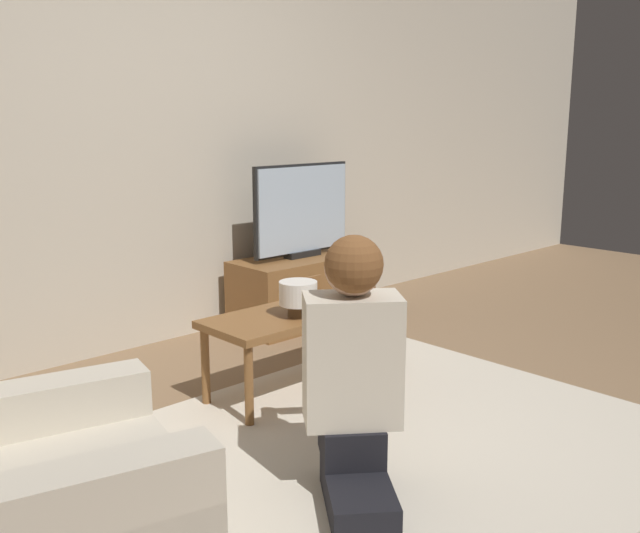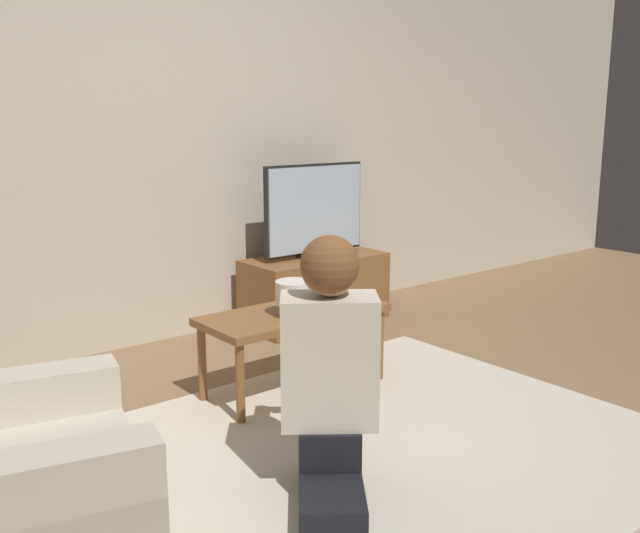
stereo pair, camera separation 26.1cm
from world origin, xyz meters
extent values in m
plane|color=#896B4C|center=(0.00, 0.00, 0.00)|extent=(10.00, 10.00, 0.00)
cube|color=beige|center=(0.00, 1.93, 1.30)|extent=(10.00, 0.06, 2.60)
cube|color=beige|center=(0.00, 0.00, 0.01)|extent=(2.45, 1.95, 0.02)
cube|color=brown|center=(1.02, 1.60, 0.22)|extent=(0.95, 0.44, 0.45)
cube|color=black|center=(1.02, 1.60, 0.47)|extent=(0.26, 0.08, 0.04)
cube|color=black|center=(1.02, 1.61, 0.76)|extent=(0.77, 0.03, 0.58)
cube|color=silver|center=(1.02, 1.60, 0.76)|extent=(0.74, 0.04, 0.55)
cube|color=brown|center=(0.18, 0.72, 0.40)|extent=(0.93, 0.41, 0.04)
cylinder|color=brown|center=(-0.24, 0.55, 0.19)|extent=(0.04, 0.04, 0.38)
cylinder|color=brown|center=(0.60, 0.55, 0.19)|extent=(0.04, 0.04, 0.38)
cylinder|color=brown|center=(-0.24, 0.88, 0.19)|extent=(0.04, 0.04, 0.38)
cylinder|color=brown|center=(0.60, 0.88, 0.19)|extent=(0.04, 0.04, 0.38)
cube|color=black|center=(-0.40, -0.25, 0.07)|extent=(0.43, 0.47, 0.11)
cube|color=black|center=(-0.30, -0.12, 0.20)|extent=(0.32, 0.32, 0.14)
cube|color=beige|center=(-0.30, -0.12, 0.50)|extent=(0.39, 0.37, 0.47)
sphere|color=tan|center=(-0.30, -0.12, 0.84)|extent=(0.20, 0.20, 0.20)
sphere|color=brown|center=(-0.31, -0.13, 0.85)|extent=(0.20, 0.20, 0.20)
cube|color=black|center=(-0.07, 0.17, 0.52)|extent=(0.13, 0.11, 0.04)
cylinder|color=beige|center=(-0.06, 0.02, 0.52)|extent=(0.24, 0.28, 0.07)
cylinder|color=beige|center=(-0.23, 0.14, 0.52)|extent=(0.24, 0.28, 0.07)
cube|color=brown|center=(0.31, 0.74, 0.49)|extent=(0.11, 0.01, 0.15)
cylinder|color=#4C3823|center=(0.12, 0.64, 0.45)|extent=(0.10, 0.10, 0.06)
cylinder|color=silver|center=(0.12, 0.64, 0.53)|extent=(0.18, 0.18, 0.11)
camera|label=1|loc=(-2.03, -1.78, 1.35)|focal=40.00mm
camera|label=2|loc=(-1.83, -1.95, 1.35)|focal=40.00mm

